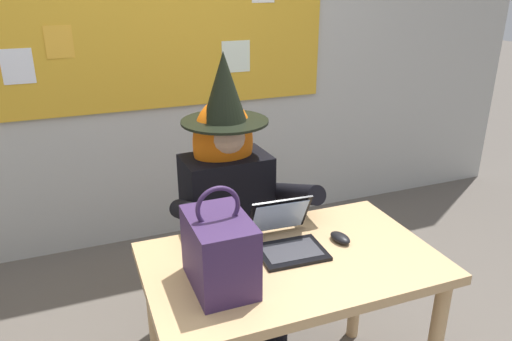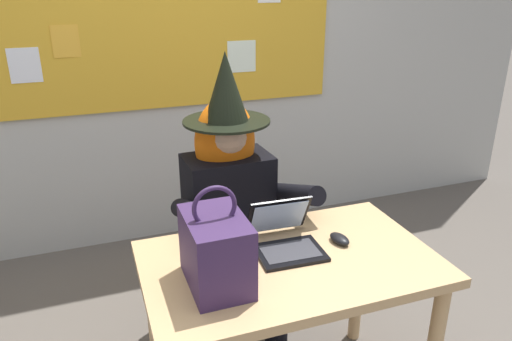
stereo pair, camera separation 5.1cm
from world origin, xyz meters
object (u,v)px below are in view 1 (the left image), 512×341
computer_mouse (340,238)px  handbag (219,251)px  chair_at_desk (224,235)px  desk_main (291,283)px  laptop (287,237)px  person_costumed (231,193)px

computer_mouse → handbag: bearing=-178.1°
computer_mouse → handbag: (-0.55, -0.10, 0.12)m
chair_at_desk → handbag: bearing=-19.7°
handbag → desk_main: bearing=10.3°
laptop → desk_main: bearing=-97.8°
desk_main → person_costumed: size_ratio=0.78×
handbag → chair_at_desk: bearing=71.4°
desk_main → handbag: bearing=-169.7°
desk_main → person_costumed: (-0.05, 0.58, 0.15)m
laptop → chair_at_desk: bearing=99.3°
laptop → person_costumed: bearing=100.4°
laptop → computer_mouse: bearing=-7.7°
desk_main → handbag: handbag is taller
desk_main → person_costumed: 0.61m
desk_main → computer_mouse: computer_mouse is taller
person_costumed → chair_at_desk: bearing=179.7°
laptop → handbag: handbag is taller
person_costumed → handbag: (-0.26, -0.64, 0.09)m
chair_at_desk → person_costumed: size_ratio=0.61×
computer_mouse → person_costumed: bearing=109.7°
laptop → handbag: 0.37m
desk_main → computer_mouse: bearing=10.5°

